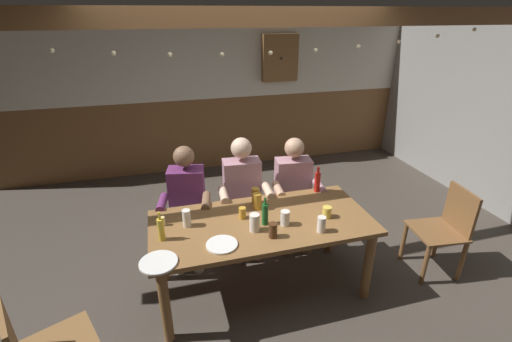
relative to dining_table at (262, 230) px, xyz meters
The scene contains 26 objects.
ground_plane 0.65m from the dining_table, 90.00° to the left, with size 7.77×7.77×0.00m, color #423A33.
back_wall_upper 3.21m from the dining_table, 90.00° to the left, with size 6.47×0.12×1.27m, color silver.
back_wall_wainscot 3.00m from the dining_table, 90.00° to the left, with size 6.47×0.12×1.14m, color brown.
ceiling_beam 1.78m from the dining_table, 90.00° to the left, with size 5.83×0.14×0.16m, color brown.
dining_table is the anchor object (origin of this frame).
person_0 0.89m from the dining_table, 131.26° to the left, with size 0.53×0.57×1.21m.
person_1 0.67m from the dining_table, 90.40° to the left, with size 0.54×0.52×1.24m.
person_2 0.87m from the dining_table, 49.79° to the left, with size 0.54×0.54×1.18m.
chair_empty_near_left 1.79m from the dining_table, ahead, with size 0.49×0.49×0.88m.
table_candle 0.85m from the dining_table, 169.21° to the left, with size 0.04×0.04×0.08m, color #F9E08C.
plate_0 0.94m from the dining_table, 158.70° to the right, with size 0.27×0.27×0.01m, color white.
plate_1 0.48m from the dining_table, 147.53° to the right, with size 0.24×0.24×0.01m, color white.
bottle_0 0.81m from the dining_table, 29.03° to the left, with size 0.06×0.06×0.26m.
bottle_1 0.20m from the dining_table, 79.62° to the right, with size 0.05×0.05×0.25m.
bottle_2 0.86m from the dining_table, behind, with size 0.05×0.05×0.25m.
pint_glass_0 0.27m from the dining_table, 85.57° to the left, with size 0.08×0.08×0.15m, color gold.
pint_glass_1 0.53m from the dining_table, 34.04° to the right, with size 0.07×0.07×0.14m, color white.
pint_glass_2 0.36m from the dining_table, 84.73° to the left, with size 0.07×0.07×0.15m, color gold.
pint_glass_3 0.30m from the dining_table, 86.52° to the right, with size 0.07×0.07×0.13m, color #4C2D19.
pint_glass_4 0.24m from the dining_table, 129.14° to the right, with size 0.08×0.08×0.15m, color white.
pint_glass_5 0.23m from the dining_table, 149.74° to the left, with size 0.06×0.06×0.10m, color gold.
pint_glass_6 0.59m from the dining_table, ahead, with size 0.08×0.08×0.10m, color #E5C64C.
pint_glass_7 0.66m from the dining_table, behind, with size 0.07×0.07×0.15m, color white.
pint_glass_8 0.26m from the dining_table, 33.17° to the right, with size 0.08×0.08×0.13m, color white.
wall_dart_cabinet 3.27m from the dining_table, 68.54° to the left, with size 0.56×0.15×0.70m.
string_lights 1.56m from the dining_table, 90.00° to the left, with size 4.57×0.04×0.19m.
Camera 1 is at (-0.75, -2.61, 2.38)m, focal length 24.79 mm.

